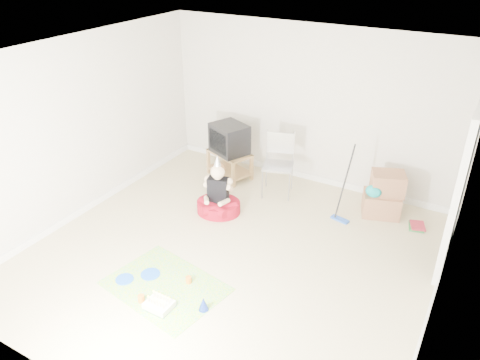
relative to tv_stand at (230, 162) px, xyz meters
The scene contains 16 objects.
ground 2.24m from the tv_stand, 58.52° to the right, with size 5.00×5.00×0.00m, color beige.
doorway_recess 3.78m from the tv_stand, 10.87° to the right, with size 0.02×0.90×2.05m, color black.
tv_stand is the anchor object (origin of this frame).
crt_tv 0.44m from the tv_stand, 135.00° to the left, with size 0.58×0.48×0.50m, color black.
folding_chair 1.02m from the tv_stand, ahead, with size 0.58×0.56×1.03m.
cardboard_boxes 2.62m from the tv_stand, ahead, with size 0.64×0.58×0.68m.
floor_mop 2.18m from the tv_stand, 10.57° to the right, with size 0.29×0.37×1.11m.
book_pile 3.19m from the tv_stand, ahead, with size 0.26×0.30×0.06m.
seated_woman 1.19m from the tv_stand, 67.40° to the right, with size 0.82×0.82×0.96m.
party_mat 2.98m from the tv_stand, 74.40° to the right, with size 1.39×1.00×0.01m, color #F03281.
birthday_cake 3.34m from the tv_stand, 73.07° to the right, with size 0.31×0.25×0.15m.
blue_plate_near 2.84m from the tv_stand, 79.69° to the right, with size 0.24×0.24×0.01m, color blue.
blue_plate_far 3.04m from the tv_stand, 84.49° to the right, with size 0.22×0.22×0.01m, color blue.
orange_cup_near 2.86m from the tv_stand, 69.25° to the right, with size 0.07×0.07×0.08m, color orange.
orange_cup_far 3.30m from the tv_stand, 77.23° to the right, with size 0.08×0.08×0.09m, color orange.
blue_party_hat 3.29m from the tv_stand, 64.31° to the right, with size 0.12×0.12×0.17m, color #1730A6.
Camera 1 is at (2.60, -4.31, 3.79)m, focal length 35.00 mm.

